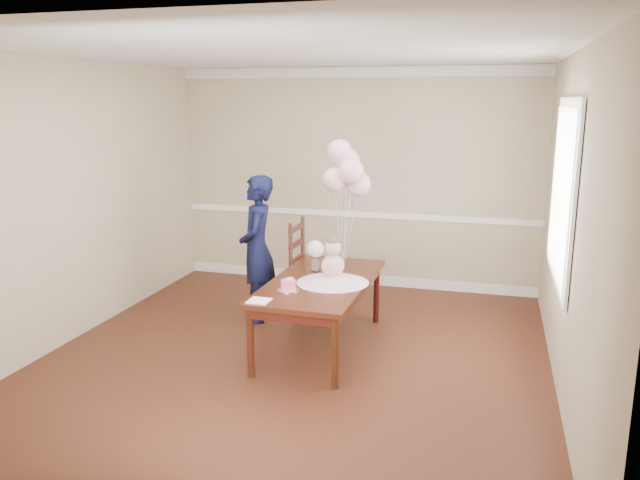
# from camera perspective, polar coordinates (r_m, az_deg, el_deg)

# --- Properties ---
(floor) EXTENTS (4.50, 5.00, 0.00)m
(floor) POSITION_cam_1_polar(r_m,az_deg,el_deg) (5.79, -2.39, -10.80)
(floor) COLOR #34160D
(floor) RESTS_ON ground
(ceiling) EXTENTS (4.50, 5.00, 0.02)m
(ceiling) POSITION_cam_1_polar(r_m,az_deg,el_deg) (5.33, -2.67, 16.89)
(ceiling) COLOR silver
(ceiling) RESTS_ON wall_back
(wall_back) EXTENTS (4.50, 0.02, 2.70)m
(wall_back) POSITION_cam_1_polar(r_m,az_deg,el_deg) (7.79, 3.23, 5.63)
(wall_back) COLOR tan
(wall_back) RESTS_ON floor
(wall_front) EXTENTS (4.50, 0.02, 2.70)m
(wall_front) POSITION_cam_1_polar(r_m,az_deg,el_deg) (3.19, -16.68, -5.42)
(wall_front) COLOR tan
(wall_front) RESTS_ON floor
(wall_left) EXTENTS (0.02, 5.00, 2.70)m
(wall_left) POSITION_cam_1_polar(r_m,az_deg,el_deg) (6.46, -21.91, 3.24)
(wall_left) COLOR tan
(wall_left) RESTS_ON floor
(wall_right) EXTENTS (0.02, 5.00, 2.70)m
(wall_right) POSITION_cam_1_polar(r_m,az_deg,el_deg) (5.17, 21.91, 1.07)
(wall_right) COLOR tan
(wall_right) RESTS_ON floor
(chair_rail_trim) EXTENTS (4.50, 0.02, 0.07)m
(chair_rail_trim) POSITION_cam_1_polar(r_m,az_deg,el_deg) (7.84, 3.17, 2.35)
(chair_rail_trim) COLOR white
(chair_rail_trim) RESTS_ON wall_back
(crown_molding) EXTENTS (4.50, 0.02, 0.12)m
(crown_molding) POSITION_cam_1_polar(r_m,az_deg,el_deg) (7.72, 3.33, 15.08)
(crown_molding) COLOR silver
(crown_molding) RESTS_ON wall_back
(baseboard_trim) EXTENTS (4.50, 0.02, 0.12)m
(baseboard_trim) POSITION_cam_1_polar(r_m,az_deg,el_deg) (8.04, 3.10, -3.54)
(baseboard_trim) COLOR white
(baseboard_trim) RESTS_ON floor
(window_frame) EXTENTS (0.02, 1.66, 1.56)m
(window_frame) POSITION_cam_1_polar(r_m,az_deg,el_deg) (5.63, 21.34, 4.07)
(window_frame) COLOR white
(window_frame) RESTS_ON wall_right
(window_blinds) EXTENTS (0.01, 1.50, 1.40)m
(window_blinds) POSITION_cam_1_polar(r_m,az_deg,el_deg) (5.63, 21.16, 4.09)
(window_blinds) COLOR white
(window_blinds) RESTS_ON wall_right
(dining_table_top) EXTENTS (0.92, 1.79, 0.04)m
(dining_table_top) POSITION_cam_1_polar(r_m,az_deg,el_deg) (5.85, 0.04, -3.88)
(dining_table_top) COLOR black
(dining_table_top) RESTS_ON table_leg_fl
(table_apron) EXTENTS (0.83, 1.69, 0.09)m
(table_apron) POSITION_cam_1_polar(r_m,az_deg,el_deg) (5.87, 0.04, -4.50)
(table_apron) COLOR black
(table_apron) RESTS_ON table_leg_fl
(table_leg_fl) EXTENTS (0.06, 0.06, 0.62)m
(table_leg_fl) POSITION_cam_1_polar(r_m,az_deg,el_deg) (5.36, -6.38, -9.31)
(table_leg_fl) COLOR black
(table_leg_fl) RESTS_ON floor
(table_leg_fr) EXTENTS (0.06, 0.06, 0.62)m
(table_leg_fr) POSITION_cam_1_polar(r_m,az_deg,el_deg) (5.13, 1.39, -10.27)
(table_leg_fr) COLOR black
(table_leg_fr) RESTS_ON floor
(table_leg_bl) EXTENTS (0.06, 0.06, 0.62)m
(table_leg_bl) POSITION_cam_1_polar(r_m,az_deg,el_deg) (6.79, -0.97, -4.42)
(table_leg_bl) COLOR black
(table_leg_bl) RESTS_ON floor
(table_leg_br) EXTENTS (0.06, 0.06, 0.62)m
(table_leg_br) POSITION_cam_1_polar(r_m,az_deg,el_deg) (6.61, 5.18, -4.95)
(table_leg_br) COLOR black
(table_leg_br) RESTS_ON floor
(baby_skirt) EXTENTS (0.69, 0.69, 0.09)m
(baby_skirt) POSITION_cam_1_polar(r_m,az_deg,el_deg) (5.75, 1.17, -3.48)
(baby_skirt) COLOR #EEAFD0
(baby_skirt) RESTS_ON dining_table_top
(baby_torso) EXTENTS (0.21, 0.21, 0.21)m
(baby_torso) POSITION_cam_1_polar(r_m,az_deg,el_deg) (5.72, 1.18, -2.38)
(baby_torso) COLOR pink
(baby_torso) RESTS_ON baby_skirt
(baby_head) EXTENTS (0.15, 0.15, 0.15)m
(baby_head) POSITION_cam_1_polar(r_m,az_deg,el_deg) (5.68, 1.19, -0.74)
(baby_head) COLOR beige
(baby_head) RESTS_ON baby_torso
(baby_hair) EXTENTS (0.11, 0.11, 0.11)m
(baby_hair) POSITION_cam_1_polar(r_m,az_deg,el_deg) (5.67, 1.19, -0.22)
(baby_hair) COLOR brown
(baby_hair) RESTS_ON baby_head
(cake_platter) EXTENTS (0.20, 0.20, 0.01)m
(cake_platter) POSITION_cam_1_polar(r_m,az_deg,el_deg) (5.53, -2.92, -4.60)
(cake_platter) COLOR white
(cake_platter) RESTS_ON dining_table_top
(birthday_cake) EXTENTS (0.14, 0.14, 0.09)m
(birthday_cake) POSITION_cam_1_polar(r_m,az_deg,el_deg) (5.52, -2.92, -4.13)
(birthday_cake) COLOR #FE5092
(birthday_cake) RESTS_ON cake_platter
(cake_flower_a) EXTENTS (0.03, 0.03, 0.03)m
(cake_flower_a) POSITION_cam_1_polar(r_m,az_deg,el_deg) (5.50, -2.93, -3.55)
(cake_flower_a) COLOR white
(cake_flower_a) RESTS_ON birthday_cake
(cake_flower_b) EXTENTS (0.03, 0.03, 0.03)m
(cake_flower_b) POSITION_cam_1_polar(r_m,az_deg,el_deg) (5.51, -2.61, -3.53)
(cake_flower_b) COLOR white
(cake_flower_b) RESTS_ON birthday_cake
(rose_vase_near) EXTENTS (0.09, 0.09, 0.14)m
(rose_vase_near) POSITION_cam_1_polar(r_m,az_deg,el_deg) (6.10, -0.43, -2.26)
(rose_vase_near) COLOR white
(rose_vase_near) RESTS_ON dining_table_top
(roses_near) EXTENTS (0.17, 0.17, 0.17)m
(roses_near) POSITION_cam_1_polar(r_m,az_deg,el_deg) (6.06, -0.44, -0.81)
(roses_near) COLOR silver
(roses_near) RESTS_ON rose_vase_near
(napkin) EXTENTS (0.18, 0.18, 0.01)m
(napkin) POSITION_cam_1_polar(r_m,az_deg,el_deg) (5.26, -5.59, -5.55)
(napkin) COLOR white
(napkin) RESTS_ON dining_table_top
(balloon_weight) EXTENTS (0.04, 0.04, 0.02)m
(balloon_weight) POSITION_cam_1_polar(r_m,az_deg,el_deg) (6.27, 2.10, -2.46)
(balloon_weight) COLOR #BBBCC0
(balloon_weight) RESTS_ON dining_table_top
(balloon_a) EXTENTS (0.25, 0.25, 0.25)m
(balloon_a) POSITION_cam_1_polar(r_m,az_deg,el_deg) (6.12, 1.36, 5.53)
(balloon_a) COLOR #F0AABA
(balloon_a) RESTS_ON balloon_ribbon_a
(balloon_b) EXTENTS (0.25, 0.25, 0.25)m
(balloon_b) POSITION_cam_1_polar(r_m,az_deg,el_deg) (6.02, 2.88, 6.25)
(balloon_b) COLOR #FFB4D1
(balloon_b) RESTS_ON balloon_ribbon_b
(balloon_c) EXTENTS (0.25, 0.25, 0.25)m
(balloon_c) POSITION_cam_1_polar(r_m,az_deg,el_deg) (6.16, 2.55, 7.22)
(balloon_c) COLOR #E09FB3
(balloon_c) RESTS_ON balloon_ribbon_c
(balloon_d) EXTENTS (0.25, 0.25, 0.25)m
(balloon_d) POSITION_cam_1_polar(r_m,az_deg,el_deg) (6.19, 1.80, 8.08)
(balloon_d) COLOR #F8B0D5
(balloon_d) RESTS_ON balloon_ribbon_d
(balloon_e) EXTENTS (0.25, 0.25, 0.25)m
(balloon_e) POSITION_cam_1_polar(r_m,az_deg,el_deg) (6.14, 3.53, 5.12)
(balloon_e) COLOR #EAA5C8
(balloon_e) RESTS_ON balloon_ribbon_e
(balloon_ribbon_a) EXTENTS (0.08, 0.01, 0.74)m
(balloon_ribbon_a) POSITION_cam_1_polar(r_m,az_deg,el_deg) (6.19, 1.73, 0.89)
(balloon_ribbon_a) COLOR white
(balloon_ribbon_a) RESTS_ON balloon_weight
(balloon_ribbon_b) EXTENTS (0.09, 0.05, 0.82)m
(balloon_ribbon_b) POSITION_cam_1_polar(r_m,az_deg,el_deg) (6.14, 2.48, 1.20)
(balloon_ribbon_b) COLOR white
(balloon_ribbon_b) RESTS_ON balloon_weight
(balloon_ribbon_c) EXTENTS (0.02, 0.08, 0.92)m
(balloon_ribbon_c) POSITION_cam_1_polar(r_m,az_deg,el_deg) (6.20, 2.32, 1.74)
(balloon_ribbon_c) COLOR white
(balloon_ribbon_c) RESTS_ON balloon_weight
(balloon_ribbon_d) EXTENTS (0.07, 0.09, 1.00)m
(balloon_ribbon_d) POSITION_cam_1_polar(r_m,az_deg,el_deg) (6.21, 1.95, 2.17)
(balloon_ribbon_d) COLOR silver
(balloon_ribbon_d) RESTS_ON balloon_weight
(balloon_ribbon_e) EXTENTS (0.13, 0.06, 0.69)m
(balloon_ribbon_e) POSITION_cam_1_polar(r_m,az_deg,el_deg) (6.20, 2.80, 0.69)
(balloon_ribbon_e) COLOR white
(balloon_ribbon_e) RESTS_ON balloon_weight
(dining_chair_seat) EXTENTS (0.48, 0.48, 0.05)m
(dining_chair_seat) POSITION_cam_1_polar(r_m,az_deg,el_deg) (6.60, -0.37, -3.41)
(dining_chair_seat) COLOR #351D0E
(dining_chair_seat) RESTS_ON chair_leg_fl
(chair_leg_fl) EXTENTS (0.04, 0.04, 0.46)m
(chair_leg_fl) POSITION_cam_1_polar(r_m,az_deg,el_deg) (6.56, -2.48, -5.80)
(chair_leg_fl) COLOR #37180F
(chair_leg_fl) RESTS_ON floor
(chair_leg_fr) EXTENTS (0.04, 0.04, 0.46)m
(chair_leg_fr) POSITION_cam_1_polar(r_m,az_deg,el_deg) (6.44, 0.73, -6.14)
(chair_leg_fr) COLOR black
(chair_leg_fr) RESTS_ON floor
(chair_leg_bl) EXTENTS (0.04, 0.04, 0.46)m
(chair_leg_bl) POSITION_cam_1_polar(r_m,az_deg,el_deg) (6.90, -1.39, -4.85)
(chair_leg_bl) COLOR #321C0D
(chair_leg_bl) RESTS_ON floor
(chair_leg_br) EXTENTS (0.04, 0.04, 0.46)m
(chair_leg_br) POSITION_cam_1_polar(r_m,az_deg,el_deg) (6.79, 1.67, -5.14)
(chair_leg_br) COLOR black
(chair_leg_br) RESTS_ON floor
(chair_back_post_l) EXTENTS (0.04, 0.04, 0.59)m
(chair_back_post_l) POSITION_cam_1_polar(r_m,az_deg,el_deg) (6.41, -2.70, -1.07)
(chair_back_post_l) COLOR #38160F
(chair_back_post_l) RESTS_ON dining_chair_seat
(chair_back_post_r) EXTENTS (0.04, 0.04, 0.59)m
(chair_back_post_r) POSITION_cam_1_polar(r_m,az_deg,el_deg) (6.76, -1.58, -0.33)
(chair_back_post_r) COLOR #3A1F0F
(chair_back_post_r) RESTS_ON dining_chair_seat
(chair_slat_low) EXTENTS (0.05, 0.42, 0.05)m
(chair_slat_low) POSITION_cam_1_polar(r_m,az_deg,el_deg) (6.62, -2.12, -1.76)
(chair_slat_low) COLOR #37150F
(chair_slat_low) RESTS_ON dining_chair_seat
(chair_slat_mid) EXTENTS (0.05, 0.42, 0.05)m
(chair_slat_mid) POSITION_cam_1_polar(r_m,az_deg,el_deg) (6.57, -2.13, -0.33)
(chair_slat_mid) COLOR #33110E
(chair_slat_mid) RESTS_ON dining_chair_seat
(chair_slat_top) EXTENTS (0.05, 0.42, 0.05)m
(chair_slat_top) POSITION_cam_1_polar(r_m,az_deg,el_deg) (6.54, -2.14, 1.12)
(chair_slat_top) COLOR #38170F
(chair_slat_top) RESTS_ON dining_chair_seat
(woman) EXTENTS (0.52, 0.65, 1.55)m
(woman) POSITION_cam_1_polar(r_m,az_deg,el_deg) (6.59, -5.77, -0.81)
(woman) COLOR black
(woman) RESTS_ON floor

